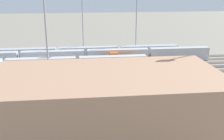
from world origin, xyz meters
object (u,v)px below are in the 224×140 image
train_on_track_3 (41,65)px  light_mast_2 (83,18)px  train_on_track_0 (58,54)px  maintenance_shed (108,107)px  light_mast_3 (45,20)px  train_on_track_2 (121,60)px  light_mast_0 (137,9)px  train_on_track_1 (86,56)px

train_on_track_3 → light_mast_2: 26.59m
train_on_track_0 → maintenance_shed: size_ratio=2.30×
light_mast_3 → maintenance_shed: bearing=121.9°
train_on_track_2 → light_mast_0: 23.29m
train_on_track_0 → light_mast_3: size_ratio=2.89×
train_on_track_0 → light_mast_0: light_mast_0 is taller
train_on_track_3 → light_mast_3: bearing=102.8°
train_on_track_1 → light_mast_0: light_mast_0 is taller
train_on_track_2 → light_mast_0: light_mast_0 is taller
light_mast_3 → train_on_track_0: bearing=-88.6°
train_on_track_1 → light_mast_3: bearing=73.4°
train_on_track_0 → light_mast_0: bearing=-173.3°
light_mast_0 → train_on_track_1: bearing=22.8°
train_on_track_2 → light_mast_2: size_ratio=0.40×
train_on_track_3 → train_on_track_2: bearing=-169.8°
light_mast_3 → maintenance_shed: light_mast_3 is taller
train_on_track_0 → light_mast_2: bearing=-164.4°
train_on_track_2 → light_mast_3: bearing=51.1°
light_mast_0 → train_on_track_0: bearing=6.7°
light_mast_0 → train_on_track_2: bearing=60.0°
train_on_track_1 → light_mast_2: 15.60m
light_mast_0 → light_mast_3: light_mast_3 is taller
train_on_track_1 → light_mast_0: size_ratio=3.11×
train_on_track_3 → maintenance_shed: bearing=112.5°
train_on_track_3 → light_mast_3: size_ratio=2.16×
train_on_track_3 → light_mast_0: bearing=-152.4°
light_mast_2 → light_mast_3: light_mast_3 is taller
light_mast_0 → maintenance_shed: 66.14m
train_on_track_3 → maintenance_shed: maintenance_shed is taller
light_mast_0 → light_mast_2: light_mast_0 is taller
train_on_track_2 → light_mast_0: (-7.93, -13.71, 17.08)m
light_mast_3 → maintenance_shed: (-12.94, 20.78, -13.77)m
train_on_track_0 → train_on_track_1: same height
light_mast_0 → maintenance_shed: bearing=74.3°
train_on_track_2 → train_on_track_3: same height
maintenance_shed → train_on_track_3: bearing=-67.5°
train_on_track_1 → train_on_track_2: bearing=158.6°
light_mast_0 → maintenance_shed: light_mast_0 is taller
train_on_track_1 → train_on_track_3: size_ratio=1.34×
train_on_track_2 → light_mast_3: 40.40m
light_mast_2 → train_on_track_1: bearing=95.0°
maintenance_shed → light_mast_0: bearing=-105.7°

